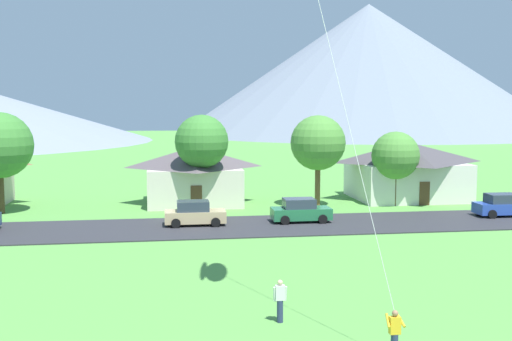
# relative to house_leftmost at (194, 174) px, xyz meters

# --- Properties ---
(road_strip) EXTENTS (160.00, 7.65, 0.08)m
(road_strip) POSITION_rel_house_leftmost_xyz_m (0.84, -10.96, -2.47)
(road_strip) COLOR #2D2D33
(road_strip) RESTS_ON ground
(mountain_west_ridge) EXTENTS (114.68, 114.68, 38.54)m
(mountain_west_ridge) POSITION_rel_house_leftmost_xyz_m (58.68, 129.62, 16.76)
(mountain_west_ridge) COLOR slate
(mountain_west_ridge) RESTS_ON ground
(house_leftmost) EXTENTS (8.37, 7.75, 4.85)m
(house_leftmost) POSITION_rel_house_leftmost_xyz_m (0.00, 0.00, 0.00)
(house_leftmost) COLOR beige
(house_leftmost) RESTS_ON ground
(house_left_center) EXTENTS (10.08, 8.52, 5.11)m
(house_left_center) POSITION_rel_house_leftmost_xyz_m (19.05, 0.02, 0.13)
(house_left_center) COLOR silver
(house_left_center) RESTS_ON ground
(tree_near_left) EXTENTS (4.28, 4.28, 7.63)m
(tree_near_left) POSITION_rel_house_leftmost_xyz_m (0.48, -3.34, 2.94)
(tree_near_left) COLOR brown
(tree_near_left) RESTS_ON ground
(tree_center) EXTENTS (4.53, 4.53, 7.56)m
(tree_center) POSITION_rel_house_leftmost_xyz_m (10.03, -3.19, 2.76)
(tree_center) COLOR brown
(tree_center) RESTS_ON ground
(tree_right_of_center) EXTENTS (3.98, 3.98, 6.21)m
(tree_right_of_center) POSITION_rel_house_leftmost_xyz_m (16.52, -3.70, 1.68)
(tree_right_of_center) COLOR brown
(tree_right_of_center) RESTS_ON ground
(parked_car_tan_west_end) EXTENTS (4.21, 2.10, 1.68)m
(parked_car_tan_west_end) POSITION_rel_house_leftmost_xyz_m (-0.47, -10.16, -1.65)
(parked_car_tan_west_end) COLOR tan
(parked_car_tan_west_end) RESTS_ON road_strip
(parked_car_blue_mid_west) EXTENTS (4.25, 2.17, 1.68)m
(parked_car_blue_mid_west) POSITION_rel_house_leftmost_xyz_m (22.61, -10.03, -1.65)
(parked_car_blue_mid_west) COLOR #2847A8
(parked_car_blue_mid_west) RESTS_ON road_strip
(parked_car_green_mid_east) EXTENTS (4.21, 2.10, 1.68)m
(parked_car_green_mid_east) POSITION_rel_house_leftmost_xyz_m (7.06, -10.08, -1.65)
(parked_car_green_mid_east) COLOR #237042
(parked_car_green_mid_east) RESTS_ON road_strip
(watcher_person) EXTENTS (0.56, 0.24, 1.68)m
(watcher_person) POSITION_rel_house_leftmost_xyz_m (1.82, -30.03, -1.64)
(watcher_person) COLOR navy
(watcher_person) RESTS_ON ground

